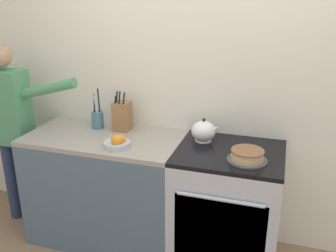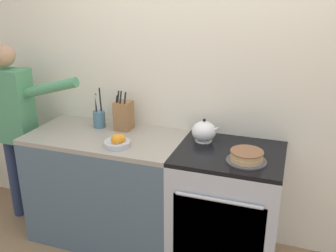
{
  "view_description": "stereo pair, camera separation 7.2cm",
  "coord_description": "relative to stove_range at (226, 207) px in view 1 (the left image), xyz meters",
  "views": [
    {
      "loc": [
        0.61,
        -2.1,
        1.98
      ],
      "look_at": [
        -0.15,
        0.29,
        1.06
      ],
      "focal_mm": 40.0,
      "sensor_mm": 36.0,
      "label": 1
    },
    {
      "loc": [
        0.68,
        -2.08,
        1.98
      ],
      "look_at": [
        -0.15,
        0.29,
        1.06
      ],
      "focal_mm": 40.0,
      "sensor_mm": 36.0,
      "label": 2
    }
  ],
  "objects": [
    {
      "name": "person_baker",
      "position": [
        -1.83,
        -0.01,
        0.48
      ],
      "size": [
        0.91,
        0.2,
        1.57
      ],
      "rotation": [
        0.0,
        0.0,
        0.17
      ],
      "color": "#283351",
      "rests_on": "ground_plane"
    },
    {
      "name": "fruit_bowl",
      "position": [
        -0.78,
        -0.17,
        0.49
      ],
      "size": [
        0.19,
        0.19,
        0.1
      ],
      "color": "#B7BABF",
      "rests_on": "counter_cabinet"
    },
    {
      "name": "counter_cabinet",
      "position": [
        -0.98,
        0.0,
        -0.0
      ],
      "size": [
        1.21,
        0.65,
        0.91
      ],
      "color": "#4C6070",
      "rests_on": "ground_plane"
    },
    {
      "name": "wall_back",
      "position": [
        -0.3,
        0.35,
        0.84
      ],
      "size": [
        8.0,
        0.04,
        2.6
      ],
      "color": "silver",
      "rests_on": "ground_plane"
    },
    {
      "name": "utensil_crock",
      "position": [
        -1.11,
        0.15,
        0.53
      ],
      "size": [
        0.1,
        0.1,
        0.34
      ],
      "color": "#477084",
      "rests_on": "counter_cabinet"
    },
    {
      "name": "knife_block",
      "position": [
        -0.9,
        0.17,
        0.57
      ],
      "size": [
        0.12,
        0.14,
        0.33
      ],
      "color": "olive",
      "rests_on": "counter_cabinet"
    },
    {
      "name": "tea_kettle",
      "position": [
        -0.22,
        0.14,
        0.53
      ],
      "size": [
        0.22,
        0.18,
        0.18
      ],
      "color": "white",
      "rests_on": "stove_range"
    },
    {
      "name": "layer_cake",
      "position": [
        0.13,
        -0.12,
        0.49
      ],
      "size": [
        0.27,
        0.27,
        0.08
      ],
      "color": "#4C4C51",
      "rests_on": "stove_range"
    },
    {
      "name": "stove_range",
      "position": [
        0.0,
        0.0,
        0.0
      ],
      "size": [
        0.75,
        0.69,
        0.91
      ],
      "color": "#B7BABF",
      "rests_on": "ground_plane"
    }
  ]
}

